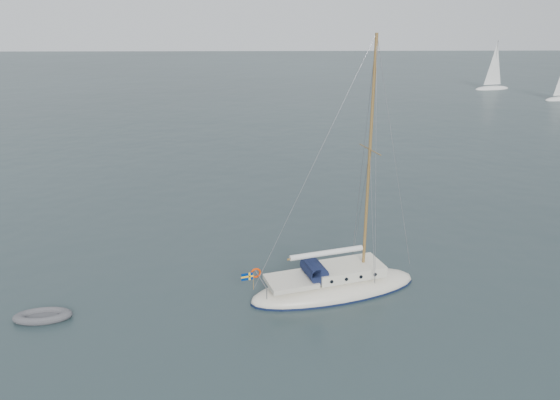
{
  "coord_description": "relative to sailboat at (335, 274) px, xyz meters",
  "views": [
    {
      "loc": [
        0.09,
        -25.63,
        14.89
      ],
      "look_at": [
        0.62,
        0.0,
        5.48
      ],
      "focal_mm": 35.0,
      "sensor_mm": 36.0,
      "label": 1
    }
  ],
  "objects": [
    {
      "name": "dinghy",
      "position": [
        -14.78,
        -2.45,
        -0.89
      ],
      "size": [
        2.85,
        1.29,
        0.41
      ],
      "rotation": [
        0.0,
        0.0,
        0.13
      ],
      "color": "#505155",
      "rests_on": "ground"
    },
    {
      "name": "distant_yacht_c",
      "position": [
        36.18,
        71.0,
        2.73
      ],
      "size": [
        6.7,
        3.58,
        8.88
      ],
      "rotation": [
        0.0,
        0.0,
        0.28
      ],
      "color": "silver",
      "rests_on": "ground"
    },
    {
      "name": "ground",
      "position": [
        -3.58,
        -0.42,
        -1.07
      ],
      "size": [
        300.0,
        300.0,
        0.0
      ],
      "primitive_type": "plane",
      "color": "black",
      "rests_on": "ground"
    },
    {
      "name": "sailboat",
      "position": [
        0.0,
        0.0,
        0.0
      ],
      "size": [
        9.89,
        2.96,
        14.09
      ],
      "rotation": [
        0.0,
        0.0,
        0.3
      ],
      "color": "beige",
      "rests_on": "ground"
    }
  ]
}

